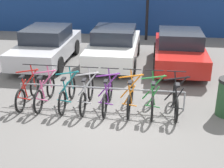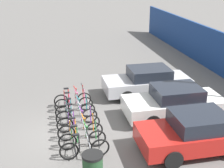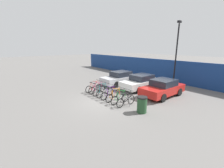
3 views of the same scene
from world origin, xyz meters
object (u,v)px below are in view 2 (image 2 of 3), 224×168
at_px(bicycle_teal, 75,110).
at_px(car_red, 196,132).
at_px(bicycle_silver, 77,116).
at_px(bicycle_green, 82,139).
at_px(bicycle_pink, 74,104).
at_px(bicycle_black, 85,148).
at_px(bicycle_purple, 78,123).
at_px(bicycle_red, 73,99).
at_px(car_silver, 147,81).
at_px(bike_rack, 81,117).
at_px(car_white, 174,102).
at_px(bicycle_orange, 80,131).

relative_size(bicycle_teal, car_red, 0.42).
bearing_deg(car_red, bicycle_teal, -130.59).
distance_m(bicycle_silver, bicycle_green, 1.83).
xyz_separation_m(bicycle_pink, bicycle_black, (3.68, 0.00, 0.00)).
xyz_separation_m(bicycle_purple, bicycle_green, (1.25, 0.00, 0.00)).
bearing_deg(bicycle_red, bicycle_pink, 0.64).
bearing_deg(car_silver, bike_rack, -52.59).
height_order(bicycle_teal, bicycle_purple, same).
relative_size(bicycle_pink, bicycle_green, 1.00).
distance_m(bicycle_purple, car_white, 4.15).
distance_m(bicycle_red, car_white, 4.57).
height_order(bicycle_teal, bicycle_green, same).
xyz_separation_m(bicycle_red, car_silver, (-0.70, 3.80, 0.31)).
bearing_deg(bicycle_teal, bicycle_red, -177.76).
distance_m(bicycle_red, car_silver, 3.87).
bearing_deg(bicycle_purple, car_white, 94.39).
xyz_separation_m(bike_rack, car_white, (-0.13, 3.97, 0.19)).
xyz_separation_m(bicycle_teal, bicycle_silver, (0.56, 0.00, 0.00)).
relative_size(bicycle_teal, bicycle_black, 1.00).
xyz_separation_m(bicycle_red, bicycle_pink, (0.51, 0.00, 0.00)).
bearing_deg(car_white, car_red, -5.49).
distance_m(bicycle_red, car_red, 5.94).
bearing_deg(car_silver, bicycle_purple, -51.50).
relative_size(bicycle_purple, bicycle_green, 1.00).
relative_size(bicycle_red, bicycle_teal, 1.00).
height_order(bicycle_red, car_red, car_red).
distance_m(bicycle_black, car_silver, 6.19).
xyz_separation_m(bicycle_pink, car_red, (3.98, 3.87, 0.31)).
distance_m(bicycle_orange, car_silver, 5.28).
distance_m(bicycle_pink, car_white, 4.38).
xyz_separation_m(bicycle_orange, bicycle_black, (1.23, 0.00, 0.00)).
bearing_deg(bicycle_green, bicycle_orange, -176.19).
distance_m(bicycle_red, bicycle_pink, 0.51).
height_order(bicycle_orange, car_silver, car_silver).
height_order(bicycle_green, car_white, car_white).
bearing_deg(bicycle_pink, bicycle_green, 3.35).
relative_size(bicycle_purple, bicycle_orange, 1.00).
distance_m(bicycle_pink, car_red, 5.57).
distance_m(bicycle_green, car_red, 4.00).
relative_size(bike_rack, bicycle_green, 2.77).
relative_size(bicycle_teal, bicycle_silver, 1.00).
bearing_deg(car_silver, bicycle_pink, -72.37).
bearing_deg(bicycle_red, car_white, 65.12).
xyz_separation_m(bicycle_teal, car_red, (3.32, 3.87, 0.31)).
height_order(bicycle_purple, bicycle_orange, same).
height_order(bicycle_teal, bicycle_black, same).
xyz_separation_m(bicycle_pink, car_silver, (-1.21, 3.80, 0.31)).
relative_size(bicycle_teal, bicycle_orange, 1.00).
relative_size(bicycle_orange, bicycle_green, 1.00).
bearing_deg(bike_rack, car_white, 91.83).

